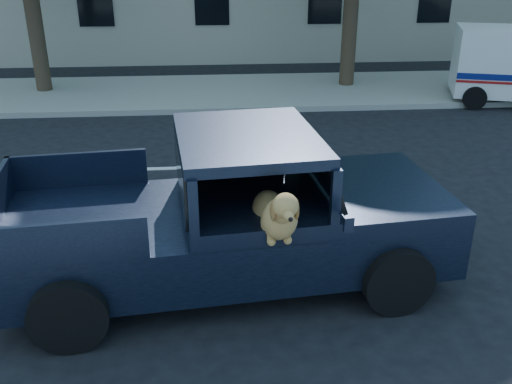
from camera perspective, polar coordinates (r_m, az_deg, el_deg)
ground at (r=8.56m, az=-9.91°, el=-6.17°), size 120.00×120.00×0.00m
far_sidewalk at (r=17.11m, az=-7.49°, el=9.80°), size 60.00×4.00×0.15m
lane_stripes at (r=11.63m, az=1.28°, el=2.67°), size 21.60×0.14×0.01m
pickup_truck at (r=7.54m, az=-3.57°, el=-4.22°), size 5.94×3.13×2.05m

